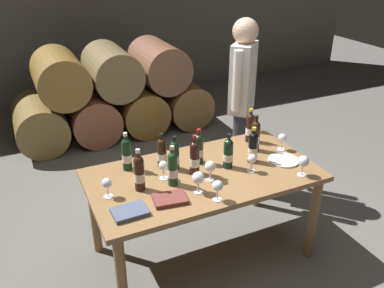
{
  "coord_description": "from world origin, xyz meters",
  "views": [
    {
      "loc": [
        -1.18,
        -2.33,
        2.32
      ],
      "look_at": [
        0.0,
        0.2,
        0.91
      ],
      "focal_mm": 38.16,
      "sensor_mm": 36.0,
      "label": 1
    }
  ],
  "objects": [
    {
      "name": "dining_table",
      "position": [
        0.0,
        0.0,
        0.67
      ],
      "size": [
        1.7,
        0.9,
        0.76
      ],
      "color": "olive",
      "rests_on": "ground_plane"
    },
    {
      "name": "wine_bottle_8",
      "position": [
        0.6,
        0.32,
        0.89
      ],
      "size": [
        0.07,
        0.07,
        0.3
      ],
      "color": "black",
      "rests_on": "dining_table"
    },
    {
      "name": "cellar_back_wall",
      "position": [
        0.0,
        4.2,
        1.4
      ],
      "size": [
        10.0,
        0.24,
        2.8
      ],
      "primitive_type": "cube",
      "color": "slate",
      "rests_on": "ground_plane"
    },
    {
      "name": "barrel_stack",
      "position": [
        -0.0,
        2.6,
        0.53
      ],
      "size": [
        2.49,
        0.9,
        1.15
      ],
      "color": "brown",
      "rests_on": "ground_plane"
    },
    {
      "name": "wine_glass_4",
      "position": [
        -0.3,
        0.05,
        0.86
      ],
      "size": [
        0.07,
        0.07,
        0.14
      ],
      "color": "white",
      "rests_on": "dining_table"
    },
    {
      "name": "wine_bottle_7",
      "position": [
        0.42,
        0.0,
        0.89
      ],
      "size": [
        0.07,
        0.07,
        0.29
      ],
      "color": "black",
      "rests_on": "dining_table"
    },
    {
      "name": "wine_bottle_9",
      "position": [
        -0.26,
        -0.05,
        0.89
      ],
      "size": [
        0.07,
        0.07,
        0.3
      ],
      "color": "#19381E",
      "rests_on": "dining_table"
    },
    {
      "name": "wine_bottle_1",
      "position": [
        0.21,
        -0.0,
        0.88
      ],
      "size": [
        0.07,
        0.07,
        0.28
      ],
      "color": "black",
      "rests_on": "dining_table"
    },
    {
      "name": "tasting_notebook",
      "position": [
        -0.36,
        -0.23,
        0.77
      ],
      "size": [
        0.24,
        0.19,
        0.03
      ],
      "primitive_type": "cube",
      "rotation": [
        0.0,
        0.0,
        -0.14
      ],
      "color": "brown",
      "rests_on": "dining_table"
    },
    {
      "name": "wine_bottle_10",
      "position": [
        0.54,
        0.15,
        0.89
      ],
      "size": [
        0.07,
        0.07,
        0.31
      ],
      "color": "black",
      "rests_on": "dining_table"
    },
    {
      "name": "wine_bottle_0",
      "position": [
        -0.5,
        -0.01,
        0.9
      ],
      "size": [
        0.07,
        0.07,
        0.31
      ],
      "color": "black",
      "rests_on": "dining_table"
    },
    {
      "name": "serving_plate",
      "position": [
        0.65,
        -0.1,
        0.77
      ],
      "size": [
        0.24,
        0.24,
        0.01
      ],
      "primitive_type": "cylinder",
      "color": "white",
      "rests_on": "dining_table"
    },
    {
      "name": "wine_glass_1",
      "position": [
        0.64,
        -0.33,
        0.87
      ],
      "size": [
        0.09,
        0.09,
        0.16
      ],
      "color": "white",
      "rests_on": "dining_table"
    },
    {
      "name": "sommelier_presenting",
      "position": [
        0.77,
        0.75,
        1.04
      ],
      "size": [
        0.38,
        0.37,
        1.72
      ],
      "color": "#383842",
      "rests_on": "ground_plane"
    },
    {
      "name": "wine_glass_5",
      "position": [
        0.0,
        -0.11,
        0.87
      ],
      "size": [
        0.08,
        0.08,
        0.15
      ],
      "color": "white",
      "rests_on": "dining_table"
    },
    {
      "name": "ground_plane",
      "position": [
        0.0,
        0.0,
        0.0
      ],
      "size": [
        14.0,
        14.0,
        0.0
      ],
      "primitive_type": "plane",
      "color": "#66635E"
    },
    {
      "name": "wine_glass_6",
      "position": [
        -0.72,
        -0.01,
        0.86
      ],
      "size": [
        0.07,
        0.07,
        0.15
      ],
      "color": "white",
      "rests_on": "dining_table"
    },
    {
      "name": "wine_glass_3",
      "position": [
        -0.07,
        -0.35,
        0.87
      ],
      "size": [
        0.07,
        0.07,
        0.15
      ],
      "color": "white",
      "rests_on": "dining_table"
    },
    {
      "name": "wine_bottle_6",
      "position": [
        -0.06,
        0.02,
        0.89
      ],
      "size": [
        0.07,
        0.07,
        0.31
      ],
      "color": "black",
      "rests_on": "dining_table"
    },
    {
      "name": "wine_bottle_3",
      "position": [
        0.04,
        0.16,
        0.88
      ],
      "size": [
        0.07,
        0.07,
        0.28
      ],
      "color": "#19381E",
      "rests_on": "dining_table"
    },
    {
      "name": "wine_bottle_4",
      "position": [
        -0.49,
        0.29,
        0.89
      ],
      "size": [
        0.07,
        0.07,
        0.3
      ],
      "color": "black",
      "rests_on": "dining_table"
    },
    {
      "name": "wine_glass_2",
      "position": [
        -0.15,
        -0.22,
        0.87
      ],
      "size": [
        0.09,
        0.09,
        0.16
      ],
      "color": "white",
      "rests_on": "dining_table"
    },
    {
      "name": "wine_bottle_2",
      "position": [
        -0.17,
        0.14,
        0.88
      ],
      "size": [
        0.07,
        0.07,
        0.28
      ],
      "color": "black",
      "rests_on": "dining_table"
    },
    {
      "name": "wine_glass_0",
      "position": [
        0.34,
        -0.13,
        0.86
      ],
      "size": [
        0.07,
        0.07,
        0.14
      ],
      "color": "white",
      "rests_on": "dining_table"
    },
    {
      "name": "wine_bottle_5",
      "position": [
        -0.24,
        0.22,
        0.88
      ],
      "size": [
        0.07,
        0.07,
        0.27
      ],
      "color": "black",
      "rests_on": "dining_table"
    },
    {
      "name": "wine_glass_7",
      "position": [
        0.75,
        0.07,
        0.86
      ],
      "size": [
        0.07,
        0.07,
        0.14
      ],
      "color": "white",
      "rests_on": "dining_table"
    },
    {
      "name": "leather_ledger",
      "position": [
        -0.65,
        -0.25,
        0.77
      ],
      "size": [
        0.22,
        0.17,
        0.03
      ],
      "primitive_type": "cube",
      "rotation": [
        0.0,
        0.0,
        0.03
      ],
      "color": "#4C5670",
      "rests_on": "dining_table"
    }
  ]
}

